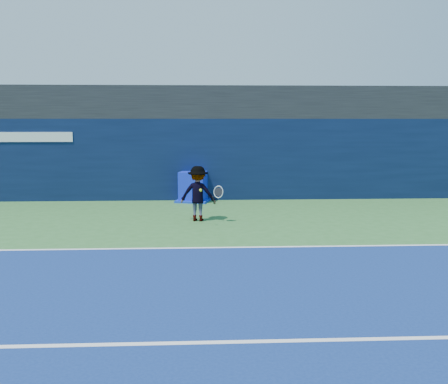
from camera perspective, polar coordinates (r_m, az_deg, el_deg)
The scene contains 8 objects.
ground at distance 8.83m, azimuth -1.65°, elevation -11.36°, with size 80.00×80.00×0.00m, color #336C30.
baseline at distance 11.69m, azimuth -1.93°, elevation -6.38°, with size 24.00×0.10×0.01m, color white.
service_line at distance 6.97m, azimuth -1.33°, elevation -16.81°, with size 24.00×0.10×0.01m, color white.
stadium_band at distance 19.83m, azimuth -2.32°, elevation 10.09°, with size 36.00×3.00×1.20m, color black.
back_wall_assembly at distance 18.87m, azimuth -2.28°, elevation 3.80°, with size 36.00×1.03×3.00m.
equipment_cart at distance 18.28m, azimuth -3.51°, elevation 0.50°, with size 1.38×1.38×1.10m.
tennis_player at distance 14.69m, azimuth -2.98°, elevation -0.18°, with size 1.31×0.79×1.62m.
tennis_ball at distance 13.75m, azimuth -2.69°, elevation 0.22°, with size 0.08×0.08×0.08m.
Camera 1 is at (-0.14, -8.31, 2.96)m, focal length 40.00 mm.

